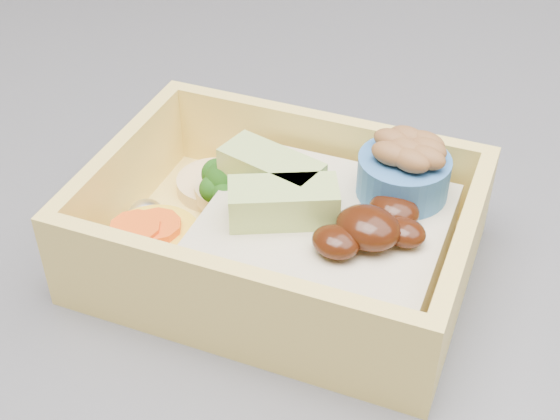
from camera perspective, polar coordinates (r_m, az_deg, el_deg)
The scene contains 1 object.
bento_box at distance 0.39m, azimuth 1.01°, elevation -1.41°, with size 0.22×0.18×0.07m.
Camera 1 is at (0.27, -0.40, 1.20)m, focal length 50.00 mm.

